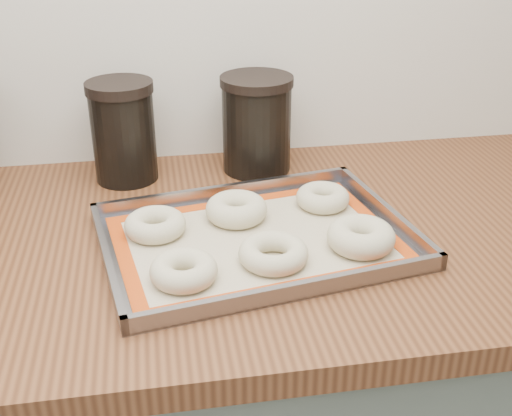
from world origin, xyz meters
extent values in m
cube|color=brown|center=(0.00, 1.68, 0.88)|extent=(3.06, 0.68, 0.04)
cube|color=gray|center=(0.14, 1.63, 0.90)|extent=(0.51, 0.40, 0.00)
cube|color=gray|center=(0.11, 1.79, 0.91)|extent=(0.46, 0.09, 0.02)
cube|color=gray|center=(0.17, 1.47, 0.91)|extent=(0.46, 0.09, 0.02)
cube|color=gray|center=(-0.08, 1.59, 0.91)|extent=(0.06, 0.33, 0.02)
cube|color=gray|center=(0.36, 1.67, 0.91)|extent=(0.06, 0.33, 0.02)
cube|color=#C6B793|center=(0.14, 1.63, 0.90)|extent=(0.46, 0.36, 0.00)
cube|color=#C23F0C|center=(0.12, 1.76, 0.91)|extent=(0.42, 0.09, 0.00)
cube|color=#C23F0C|center=(0.16, 1.50, 0.91)|extent=(0.42, 0.09, 0.00)
cube|color=#C23F0C|center=(-0.06, 1.60, 0.91)|extent=(0.06, 0.25, 0.00)
cube|color=#C23F0C|center=(0.34, 1.66, 0.91)|extent=(0.06, 0.25, 0.00)
torus|color=beige|center=(0.02, 1.54, 0.92)|extent=(0.10, 0.10, 0.03)
torus|color=beige|center=(0.15, 1.56, 0.92)|extent=(0.13, 0.13, 0.03)
torus|color=beige|center=(0.29, 1.58, 0.92)|extent=(0.11, 0.11, 0.04)
torus|color=beige|center=(-0.01, 1.67, 0.92)|extent=(0.10, 0.10, 0.03)
torus|color=beige|center=(0.12, 1.70, 0.92)|extent=(0.10, 0.10, 0.04)
torus|color=beige|center=(0.27, 1.72, 0.92)|extent=(0.12, 0.12, 0.03)
cylinder|color=black|center=(-0.06, 1.90, 0.98)|extent=(0.11, 0.11, 0.17)
cylinder|color=black|center=(-0.06, 1.90, 1.07)|extent=(0.12, 0.12, 0.02)
cylinder|color=black|center=(0.19, 1.91, 0.98)|extent=(0.13, 0.13, 0.16)
cylinder|color=black|center=(0.19, 1.91, 1.07)|extent=(0.13, 0.13, 0.02)
camera|label=1|loc=(0.00, 0.79, 1.40)|focal=45.00mm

